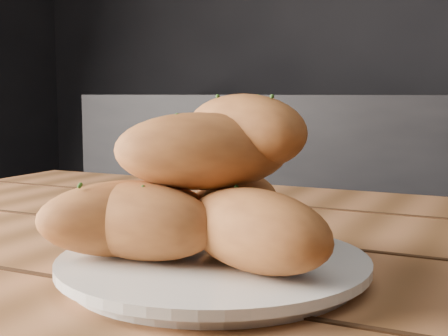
{
  "coord_description": "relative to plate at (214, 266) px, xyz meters",
  "views": [
    {
      "loc": [
        -0.37,
        0.12,
        0.9
      ],
      "look_at": [
        -0.6,
        0.59,
        0.84
      ],
      "focal_mm": 50.0,
      "sensor_mm": 36.0,
      "label": 1
    }
  ],
  "objects": [
    {
      "name": "plate",
      "position": [
        0.0,
        0.0,
        0.0
      ],
      "size": [
        0.26,
        0.26,
        0.02
      ],
      "color": "silver",
      "rests_on": "table"
    },
    {
      "name": "bread_rolls",
      "position": [
        -0.01,
        -0.0,
        0.06
      ],
      "size": [
        0.27,
        0.22,
        0.13
      ],
      "color": "#AB632F",
      "rests_on": "plate"
    }
  ]
}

